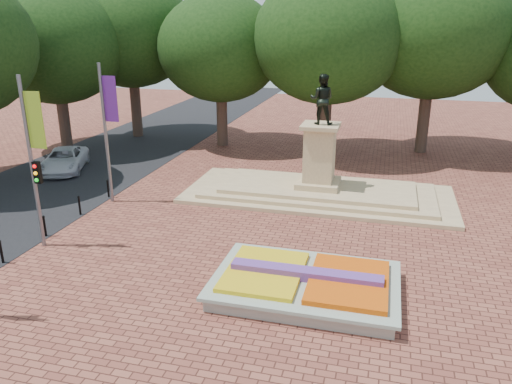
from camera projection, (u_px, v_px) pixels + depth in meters
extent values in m
plane|color=brown|center=(288.00, 263.00, 19.31)|extent=(90.00, 90.00, 0.00)
cube|color=black|center=(39.00, 190.00, 27.50)|extent=(9.00, 90.00, 0.02)
cube|color=gray|center=(305.00, 287.00, 17.17)|extent=(6.00, 4.00, 0.45)
cube|color=#9FAC9C|center=(305.00, 280.00, 17.08)|extent=(6.30, 4.30, 0.12)
cube|color=orange|center=(348.00, 282.00, 16.68)|extent=(2.60, 3.40, 0.22)
cube|color=gold|center=(264.00, 272.00, 17.39)|extent=(2.60, 3.40, 0.18)
cube|color=#502D7C|center=(306.00, 274.00, 17.00)|extent=(5.20, 0.55, 0.38)
cube|color=tan|center=(318.00, 194.00, 26.58)|extent=(14.00, 6.00, 0.20)
cube|color=tan|center=(318.00, 191.00, 26.51)|extent=(12.00, 5.00, 0.20)
cube|color=tan|center=(318.00, 187.00, 26.44)|extent=(10.00, 4.00, 0.20)
cube|color=tan|center=(318.00, 183.00, 26.36)|extent=(2.20, 2.20, 0.30)
cube|color=tan|center=(319.00, 155.00, 25.85)|extent=(1.50, 1.50, 2.80)
cube|color=tan|center=(321.00, 126.00, 25.36)|extent=(1.90, 1.90, 0.20)
imported|color=black|center=(322.00, 99.00, 24.91)|extent=(1.22, 0.95, 2.50)
cylinder|color=#3C2A21|center=(133.00, 113.00, 38.95)|extent=(0.80, 0.80, 4.00)
ellipsoid|color=black|center=(128.00, 51.00, 37.41)|extent=(8.80, 8.80, 7.48)
cylinder|color=#3C2A21|center=(231.00, 118.00, 37.02)|extent=(0.80, 0.80, 4.00)
ellipsoid|color=black|center=(230.00, 52.00, 35.47)|extent=(8.80, 8.80, 7.48)
cylinder|color=#3C2A21|center=(325.00, 123.00, 35.32)|extent=(0.80, 0.80, 4.00)
ellipsoid|color=black|center=(328.00, 54.00, 33.77)|extent=(8.80, 8.80, 7.48)
cylinder|color=#3C2A21|center=(429.00, 128.00, 33.62)|extent=(0.80, 0.80, 4.00)
ellipsoid|color=black|center=(437.00, 56.00, 32.08)|extent=(8.80, 8.80, 7.48)
cylinder|color=#3C2A21|center=(55.00, 124.00, 35.26)|extent=(0.80, 0.80, 3.84)
ellipsoid|color=black|center=(46.00, 58.00, 33.79)|extent=(8.40, 8.40, 7.14)
cylinder|color=slate|center=(32.00, 165.00, 19.71)|extent=(0.16, 0.16, 7.00)
cube|color=#8BB223|center=(35.00, 120.00, 19.01)|extent=(0.70, 0.04, 2.20)
cylinder|color=slate|center=(106.00, 135.00, 24.73)|extent=(0.16, 0.16, 7.00)
cube|color=#5A1E7F|center=(110.00, 99.00, 24.03)|extent=(0.70, 0.04, 2.20)
cube|color=black|center=(37.00, 172.00, 19.76)|extent=(0.28, 0.18, 0.90)
cylinder|color=black|center=(1.00, 253.00, 19.20)|extent=(0.10, 0.10, 0.90)
cylinder|color=black|center=(45.00, 227.00, 21.57)|extent=(0.10, 0.10, 0.90)
sphere|color=black|center=(43.00, 217.00, 21.42)|extent=(0.12, 0.12, 0.12)
cylinder|color=black|center=(80.00, 206.00, 23.94)|extent=(0.10, 0.10, 0.90)
sphere|color=black|center=(78.00, 197.00, 23.79)|extent=(0.12, 0.12, 0.12)
cylinder|color=black|center=(108.00, 189.00, 26.32)|extent=(0.10, 0.10, 0.90)
sphere|color=black|center=(107.00, 181.00, 26.16)|extent=(0.12, 0.12, 0.12)
imported|color=silver|center=(64.00, 160.00, 30.92)|extent=(3.95, 5.41, 1.37)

